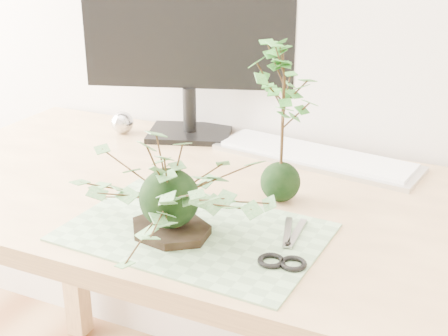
{
  "coord_description": "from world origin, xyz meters",
  "views": [
    {
      "loc": [
        0.44,
        0.19,
        1.27
      ],
      "look_at": [
        0.0,
        1.14,
        0.84
      ],
      "focal_mm": 50.0,
      "sensor_mm": 36.0,
      "label": 1
    }
  ],
  "objects_px": {
    "ivy_kokedama": "(168,172)",
    "monitor": "(190,32)",
    "desk": "(262,242)",
    "maple_kokedama": "(284,87)",
    "keyboard": "(316,156)"
  },
  "relations": [
    {
      "from": "ivy_kokedama",
      "to": "monitor",
      "type": "distance_m",
      "value": 0.56
    },
    {
      "from": "maple_kokedama",
      "to": "keyboard",
      "type": "bearing_deg",
      "value": 90.09
    },
    {
      "from": "maple_kokedama",
      "to": "keyboard",
      "type": "relative_size",
      "value": 0.67
    },
    {
      "from": "desk",
      "to": "ivy_kokedama",
      "type": "height_order",
      "value": "ivy_kokedama"
    },
    {
      "from": "keyboard",
      "to": "ivy_kokedama",
      "type": "bearing_deg",
      "value": -97.47
    },
    {
      "from": "desk",
      "to": "maple_kokedama",
      "type": "xyz_separation_m",
      "value": [
        0.02,
        0.03,
        0.32
      ]
    },
    {
      "from": "maple_kokedama",
      "to": "keyboard",
      "type": "height_order",
      "value": "maple_kokedama"
    },
    {
      "from": "desk",
      "to": "maple_kokedama",
      "type": "distance_m",
      "value": 0.32
    },
    {
      "from": "ivy_kokedama",
      "to": "monitor",
      "type": "height_order",
      "value": "monitor"
    },
    {
      "from": "desk",
      "to": "keyboard",
      "type": "relative_size",
      "value": 3.23
    },
    {
      "from": "ivy_kokedama",
      "to": "maple_kokedama",
      "type": "distance_m",
      "value": 0.27
    },
    {
      "from": "ivy_kokedama",
      "to": "monitor",
      "type": "relative_size",
      "value": 0.78
    },
    {
      "from": "ivy_kokedama",
      "to": "maple_kokedama",
      "type": "relative_size",
      "value": 1.18
    },
    {
      "from": "keyboard",
      "to": "monitor",
      "type": "distance_m",
      "value": 0.43
    },
    {
      "from": "ivy_kokedama",
      "to": "maple_kokedama",
      "type": "height_order",
      "value": "maple_kokedama"
    }
  ]
}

